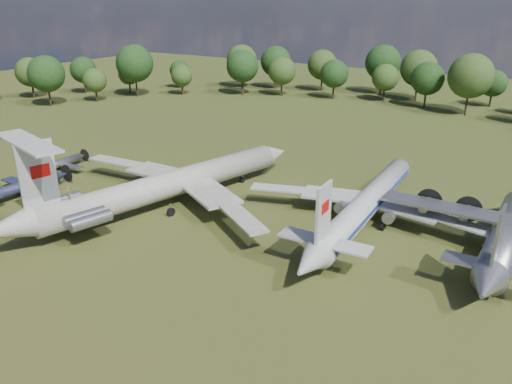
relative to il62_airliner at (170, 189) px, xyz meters
The scene contains 7 objects.
ground 4.37m from the il62_airliner, 36.70° to the left, with size 300.00×300.00×0.00m, color #254216.
il62_airliner is the anchor object (origin of this frame).
tu104_jet 27.12m from the il62_airliner, 19.37° to the left, with size 33.01×44.01×4.40m, color silver, non-canonical shape.
an12_transport 42.96m from the il62_airliner, 11.85° to the left, with size 28.97×32.38×4.26m, color #A1A4A9, non-canonical shape.
small_prop_west 22.53m from the il62_airliner, 157.57° to the right, with size 11.94×16.29×2.39m, color black, non-canonical shape.
small_prop_northwest 26.36m from the il62_airliner, behind, with size 9.45×12.89×1.89m, color gray, non-canonical shape.
person_on_il62 14.62m from the il62_airliner, 104.64° to the right, with size 0.58×0.38×1.60m, color olive.
Camera 1 is at (41.75, -51.21, 27.86)m, focal length 35.00 mm.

